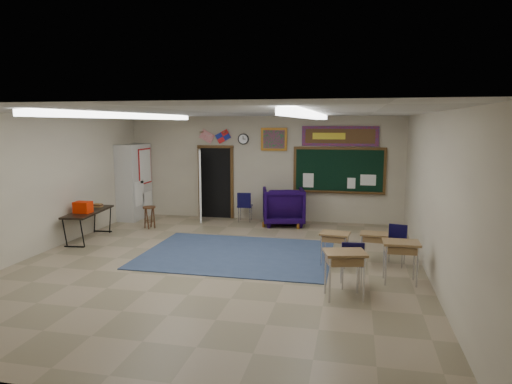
% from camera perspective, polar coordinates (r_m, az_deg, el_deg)
% --- Properties ---
extents(floor, '(9.00, 9.00, 0.00)m').
position_cam_1_polar(floor, '(9.24, -4.86, -9.07)').
color(floor, gray).
rests_on(floor, ground).
extents(back_wall, '(8.00, 0.04, 3.00)m').
position_cam_1_polar(back_wall, '(13.24, 0.77, 2.94)').
color(back_wall, beige).
rests_on(back_wall, floor).
extents(front_wall, '(8.00, 0.04, 3.00)m').
position_cam_1_polar(front_wall, '(4.88, -20.86, -7.39)').
color(front_wall, beige).
rests_on(front_wall, floor).
extents(left_wall, '(0.04, 9.00, 3.00)m').
position_cam_1_polar(left_wall, '(10.78, -25.75, 0.81)').
color(left_wall, beige).
rests_on(left_wall, floor).
extents(right_wall, '(0.04, 9.00, 3.00)m').
position_cam_1_polar(right_wall, '(8.63, 21.32, -0.66)').
color(right_wall, beige).
rests_on(right_wall, floor).
extents(ceiling, '(8.00, 9.00, 0.04)m').
position_cam_1_polar(ceiling, '(8.81, -5.11, 9.86)').
color(ceiling, silver).
rests_on(ceiling, back_wall).
extents(area_rug, '(4.00, 3.00, 0.02)m').
position_cam_1_polar(area_rug, '(9.92, -2.38, -7.74)').
color(area_rug, '#344363').
rests_on(area_rug, floor).
extents(fluorescent_strips, '(3.86, 6.00, 0.10)m').
position_cam_1_polar(fluorescent_strips, '(8.81, -5.10, 9.47)').
color(fluorescent_strips, white).
rests_on(fluorescent_strips, ceiling).
extents(doorway, '(1.10, 0.89, 2.16)m').
position_cam_1_polar(doorway, '(13.52, -5.61, 1.14)').
color(doorway, black).
rests_on(doorway, back_wall).
extents(chalkboard, '(2.55, 0.14, 1.30)m').
position_cam_1_polar(chalkboard, '(12.95, 10.33, 2.52)').
color(chalkboard, '#513417').
rests_on(chalkboard, back_wall).
extents(bulletin_board, '(2.10, 0.05, 0.55)m').
position_cam_1_polar(bulletin_board, '(12.89, 10.44, 6.88)').
color(bulletin_board, red).
rests_on(bulletin_board, back_wall).
extents(framed_art_print, '(0.75, 0.05, 0.65)m').
position_cam_1_polar(framed_art_print, '(13.09, 2.26, 6.60)').
color(framed_art_print, '#9C621E').
rests_on(framed_art_print, back_wall).
extents(wall_clock, '(0.32, 0.05, 0.32)m').
position_cam_1_polar(wall_clock, '(13.27, -1.60, 6.63)').
color(wall_clock, black).
rests_on(wall_clock, back_wall).
extents(wall_flags, '(1.16, 0.06, 0.70)m').
position_cam_1_polar(wall_flags, '(13.47, -5.17, 7.18)').
color(wall_flags, red).
rests_on(wall_flags, back_wall).
extents(storage_cabinet, '(0.59, 1.25, 2.20)m').
position_cam_1_polar(storage_cabinet, '(13.90, -14.96, 1.25)').
color(storage_cabinet, beige).
rests_on(storage_cabinet, floor).
extents(wingback_armchair, '(1.34, 1.36, 1.04)m').
position_cam_1_polar(wingback_armchair, '(12.70, 3.44, -1.78)').
color(wingback_armchair, black).
rests_on(wingback_armchair, floor).
extents(student_chair_reading, '(0.46, 0.46, 0.86)m').
position_cam_1_polar(student_chair_reading, '(13.10, -1.38, -1.85)').
color(student_chair_reading, black).
rests_on(student_chair_reading, floor).
extents(student_chair_desk_a, '(0.46, 0.46, 0.83)m').
position_cam_1_polar(student_chair_desk_a, '(8.09, 11.84, -8.75)').
color(student_chair_desk_a, black).
rests_on(student_chair_desk_a, floor).
extents(student_chair_desk_b, '(0.48, 0.48, 0.80)m').
position_cam_1_polar(student_chair_desk_b, '(9.51, 17.09, -6.43)').
color(student_chair_desk_b, black).
rests_on(student_chair_desk_b, floor).
extents(student_desk_front_left, '(0.61, 0.49, 0.67)m').
position_cam_1_polar(student_desk_front_left, '(9.22, 9.79, -6.81)').
color(student_desk_front_left, olive).
rests_on(student_desk_front_left, floor).
extents(student_desk_front_right, '(0.57, 0.44, 0.64)m').
position_cam_1_polar(student_desk_front_right, '(9.44, 14.51, -6.67)').
color(student_desk_front_right, olive).
rests_on(student_desk_front_right, floor).
extents(student_desk_back_left, '(0.74, 0.63, 0.78)m').
position_cam_1_polar(student_desk_back_left, '(7.56, 10.98, -9.80)').
color(student_desk_back_left, olive).
rests_on(student_desk_back_left, floor).
extents(student_desk_back_right, '(0.64, 0.48, 0.75)m').
position_cam_1_polar(student_desk_back_right, '(8.50, 17.61, -8.08)').
color(student_desk_back_right, olive).
rests_on(student_desk_back_right, floor).
extents(folding_table, '(0.75, 1.75, 0.97)m').
position_cam_1_polar(folding_table, '(11.81, -20.19, -3.75)').
color(folding_table, black).
rests_on(folding_table, floor).
extents(wooden_stool, '(0.34, 0.34, 0.59)m').
position_cam_1_polar(wooden_stool, '(12.59, -13.17, -3.07)').
color(wooden_stool, '#482C15').
rests_on(wooden_stool, floor).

